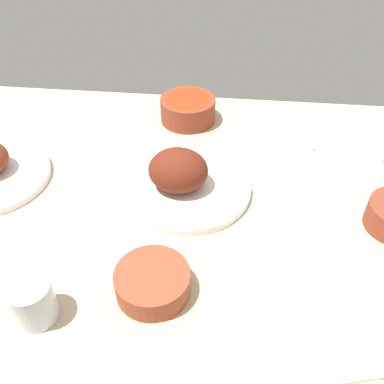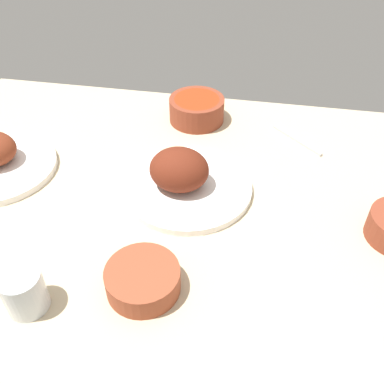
{
  "view_description": "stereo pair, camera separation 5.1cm",
  "coord_description": "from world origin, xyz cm",
  "px_view_note": "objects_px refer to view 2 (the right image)",
  "views": [
    {
      "loc": [
        -7.23,
        68.26,
        66.94
      ],
      "look_at": [
        0.0,
        0.0,
        6.0
      ],
      "focal_mm": 39.87,
      "sensor_mm": 36.0,
      "label": 1
    },
    {
      "loc": [
        -12.26,
        67.53,
        66.94
      ],
      "look_at": [
        0.0,
        0.0,
        6.0
      ],
      "focal_mm": 39.87,
      "sensor_mm": 36.0,
      "label": 2
    }
  ],
  "objects_px": {
    "plate_center_main": "(183,178)",
    "bowl_sauce": "(197,109)",
    "water_tumbler": "(24,291)",
    "bowl_potatoes": "(143,279)",
    "fork_loose": "(297,140)",
    "folded_napkin": "(292,353)"
  },
  "relations": [
    {
      "from": "folded_napkin",
      "to": "bowl_potatoes",
      "type": "bearing_deg",
      "value": -17.51
    },
    {
      "from": "fork_loose",
      "to": "water_tumbler",
      "type": "bearing_deg",
      "value": 94.85
    },
    {
      "from": "plate_center_main",
      "to": "water_tumbler",
      "type": "distance_m",
      "value": 0.4
    },
    {
      "from": "water_tumbler",
      "to": "bowl_potatoes",
      "type": "bearing_deg",
      "value": -159.24
    },
    {
      "from": "bowl_potatoes",
      "to": "fork_loose",
      "type": "relative_size",
      "value": 0.82
    },
    {
      "from": "bowl_sauce",
      "to": "water_tumbler",
      "type": "height_order",
      "value": "water_tumbler"
    },
    {
      "from": "plate_center_main",
      "to": "bowl_potatoes",
      "type": "relative_size",
      "value": 2.17
    },
    {
      "from": "bowl_sauce",
      "to": "folded_napkin",
      "type": "bearing_deg",
      "value": 112.0
    },
    {
      "from": "plate_center_main",
      "to": "folded_napkin",
      "type": "height_order",
      "value": "plate_center_main"
    },
    {
      "from": "bowl_potatoes",
      "to": "fork_loose",
      "type": "distance_m",
      "value": 0.58
    },
    {
      "from": "bowl_sauce",
      "to": "plate_center_main",
      "type": "bearing_deg",
      "value": 94.14
    },
    {
      "from": "plate_center_main",
      "to": "bowl_sauce",
      "type": "height_order",
      "value": "plate_center_main"
    },
    {
      "from": "water_tumbler",
      "to": "fork_loose",
      "type": "distance_m",
      "value": 0.73
    },
    {
      "from": "bowl_potatoes",
      "to": "bowl_sauce",
      "type": "height_order",
      "value": "bowl_sauce"
    },
    {
      "from": "plate_center_main",
      "to": "fork_loose",
      "type": "xyz_separation_m",
      "value": [
        -0.25,
        -0.24,
        -0.03
      ]
    },
    {
      "from": "plate_center_main",
      "to": "bowl_sauce",
      "type": "xyz_separation_m",
      "value": [
        0.02,
        -0.29,
        0.0
      ]
    },
    {
      "from": "plate_center_main",
      "to": "fork_loose",
      "type": "distance_m",
      "value": 0.35
    },
    {
      "from": "plate_center_main",
      "to": "fork_loose",
      "type": "bearing_deg",
      "value": -136.49
    },
    {
      "from": "fork_loose",
      "to": "bowl_potatoes",
      "type": "bearing_deg",
      "value": 105.01
    },
    {
      "from": "bowl_sauce",
      "to": "fork_loose",
      "type": "height_order",
      "value": "bowl_sauce"
    },
    {
      "from": "bowl_sauce",
      "to": "fork_loose",
      "type": "xyz_separation_m",
      "value": [
        -0.27,
        0.06,
        -0.03
      ]
    },
    {
      "from": "water_tumbler",
      "to": "bowl_sauce",
      "type": "bearing_deg",
      "value": -105.88
    }
  ]
}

